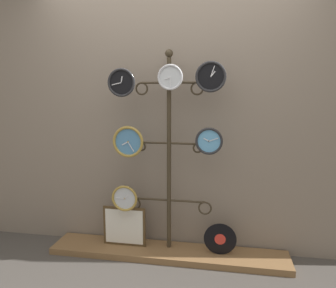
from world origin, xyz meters
The scene contains 12 objects.
ground_plane centered at (0.00, 0.00, 0.00)m, with size 12.00×12.00×0.00m, color #47423D.
shop_wall centered at (0.00, 0.57, 1.40)m, with size 4.40×0.04×2.80m.
low_shelf centered at (0.00, 0.35, 0.03)m, with size 2.20×0.36×0.06m.
display_stand centered at (0.00, 0.41, 0.66)m, with size 0.79×0.37×1.88m.
clock_top_left centered at (-0.40, 0.30, 1.59)m, with size 0.25×0.04×0.25m.
clock_top_center centered at (0.02, 0.33, 1.63)m, with size 0.22×0.04×0.22m.
clock_top_right centered at (0.37, 0.32, 1.64)m, with size 0.26×0.04×0.26m.
clock_middle_left centered at (-0.35, 0.31, 1.07)m, with size 0.28×0.04×0.28m.
clock_middle_right centered at (0.36, 0.33, 1.10)m, with size 0.24×0.04×0.24m.
clock_bottom_left centered at (-0.39, 0.31, 0.55)m, with size 0.24×0.04×0.24m.
vinyl_record centered at (0.48, 0.35, 0.21)m, with size 0.29×0.01×0.29m.
picture_frame centered at (-0.42, 0.37, 0.25)m, with size 0.41×0.02×0.38m.
Camera 1 is at (0.51, -2.45, 1.52)m, focal length 35.00 mm.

